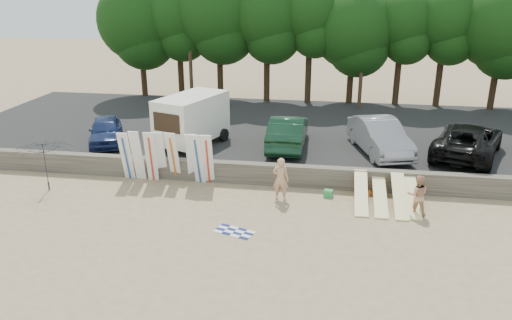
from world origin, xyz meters
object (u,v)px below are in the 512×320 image
(car_0, at_px, (106,130))
(beachgoer_b, at_px, (417,195))
(cooler, at_px, (328,193))
(box_trailer, at_px, (192,118))
(car_3, at_px, (468,140))
(beach_umbrella, at_px, (46,166))
(car_2, at_px, (380,136))
(car_1, at_px, (288,132))
(beachgoer_a, at_px, (281,179))

(car_0, xyz_separation_m, beachgoer_b, (15.69, -5.03, -0.55))
(car_0, bearing_deg, beachgoer_b, -40.21)
(beachgoer_b, bearing_deg, cooler, -19.70)
(box_trailer, relative_size, car_3, 0.78)
(car_0, xyz_separation_m, beach_umbrella, (-0.62, -4.98, -0.24))
(box_trailer, height_order, car_2, box_trailer)
(car_2, bearing_deg, cooler, -135.16)
(box_trailer, distance_m, car_1, 5.15)
(car_0, relative_size, car_2, 0.79)
(beachgoer_a, relative_size, beach_umbrella, 0.75)
(car_3, distance_m, beachgoer_b, 6.71)
(car_0, bearing_deg, car_2, -19.77)
(car_0, xyz_separation_m, car_2, (14.56, 0.67, 0.16))
(car_0, bearing_deg, car_1, -17.69)
(beachgoer_a, height_order, beachgoer_b, beachgoer_a)
(box_trailer, height_order, car_0, box_trailer)
(beachgoer_a, bearing_deg, car_1, -83.24)
(beach_umbrella, bearing_deg, car_3, 16.54)
(cooler, bearing_deg, car_2, 70.21)
(car_0, distance_m, car_2, 14.57)
(car_2, bearing_deg, beach_umbrella, -176.14)
(car_1, height_order, beachgoer_b, car_1)
(beachgoer_a, bearing_deg, car_0, -19.40)
(beach_umbrella, bearing_deg, car_1, 28.99)
(car_1, relative_size, beach_umbrella, 1.99)
(box_trailer, xyz_separation_m, beach_umbrella, (-5.35, -5.40, -1.04))
(box_trailer, xyz_separation_m, car_1, (5.09, 0.39, -0.66))
(beachgoer_b, bearing_deg, box_trailer, -27.19)
(car_3, xyz_separation_m, cooler, (-6.79, -4.63, -1.38))
(car_1, height_order, cooler, car_1)
(car_2, xyz_separation_m, beachgoer_a, (-4.52, -5.12, -0.60))
(car_1, bearing_deg, box_trailer, 4.42)
(box_trailer, xyz_separation_m, cooler, (7.38, -4.23, -2.05))
(beach_umbrella, bearing_deg, box_trailer, 45.26)
(car_3, bearing_deg, car_0, 23.77)
(car_1, xyz_separation_m, car_2, (4.73, -0.14, 0.02))
(car_1, distance_m, beachgoer_b, 8.31)
(car_1, xyz_separation_m, cooler, (2.29, -4.62, -1.39))
(car_2, relative_size, beach_umbrella, 2.03)
(car_0, distance_m, car_3, 18.92)
(car_0, relative_size, beach_umbrella, 1.61)
(car_1, xyz_separation_m, car_3, (9.07, 0.01, -0.01))
(car_0, xyz_separation_m, cooler, (12.12, -3.80, -1.25))
(car_3, bearing_deg, box_trailer, 22.88)
(car_1, distance_m, cooler, 5.34)
(beach_umbrella, bearing_deg, beachgoer_b, -0.21)
(car_1, xyz_separation_m, beachgoer_b, (5.86, -5.85, -0.69))
(car_1, height_order, beach_umbrella, car_1)
(box_trailer, bearing_deg, cooler, -10.28)
(car_3, bearing_deg, beachgoer_b, 82.57)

